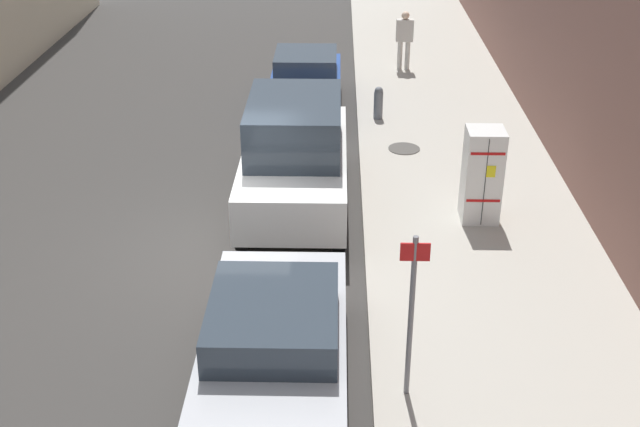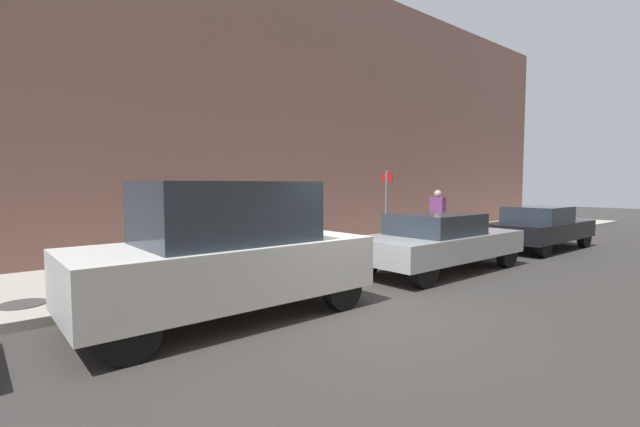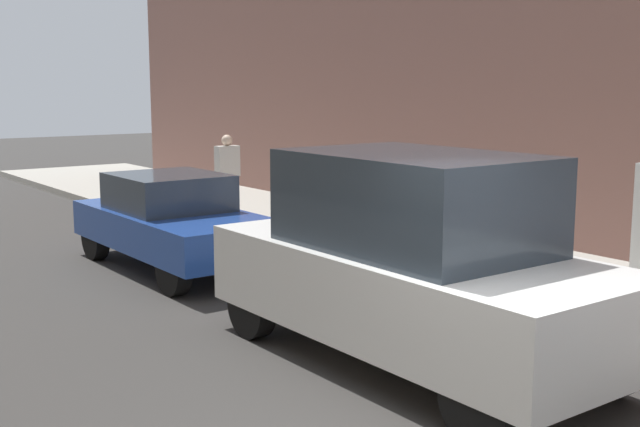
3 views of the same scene
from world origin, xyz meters
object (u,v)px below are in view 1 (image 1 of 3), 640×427
at_px(parked_sedan_silver, 273,352).
at_px(fire_hydrant, 378,102).
at_px(pedestrian_standing_near, 405,36).
at_px(discarded_refrigerator, 482,175).
at_px(parked_hatchback_blue, 306,82).
at_px(parked_van_white, 295,155).
at_px(street_sign_post, 411,309).

bearing_deg(parked_sedan_silver, fire_hydrant, -100.08).
bearing_deg(parked_sedan_silver, pedestrian_standing_near, -100.80).
height_order(discarded_refrigerator, parked_hatchback_blue, discarded_refrigerator).
height_order(fire_hydrant, parked_van_white, parked_van_white).
relative_size(street_sign_post, pedestrian_standing_near, 1.41).
bearing_deg(discarded_refrigerator, fire_hydrant, -72.44).
relative_size(fire_hydrant, parked_hatchback_blue, 0.20).
distance_m(discarded_refrigerator, parked_sedan_silver, 5.98).
relative_size(street_sign_post, parked_van_white, 0.51).
distance_m(pedestrian_standing_near, parked_van_white, 8.76).
bearing_deg(parked_van_white, street_sign_post, 106.90).
height_order(fire_hydrant, parked_sedan_silver, parked_sedan_silver).
bearing_deg(discarded_refrigerator, pedestrian_standing_near, -85.28).
height_order(fire_hydrant, parked_hatchback_blue, parked_hatchback_blue).
bearing_deg(parked_van_white, discarded_refrigerator, 167.19).
bearing_deg(parked_sedan_silver, street_sign_post, 178.41).
bearing_deg(fire_hydrant, parked_van_white, 67.84).
relative_size(pedestrian_standing_near, parked_sedan_silver, 0.36).
relative_size(discarded_refrigerator, fire_hydrant, 2.21).
relative_size(pedestrian_standing_near, parked_hatchback_blue, 0.41).
xyz_separation_m(fire_hydrant, parked_van_white, (1.79, 4.40, 0.50)).
relative_size(fire_hydrant, pedestrian_standing_near, 0.48).
relative_size(discarded_refrigerator, pedestrian_standing_near, 1.06).
bearing_deg(parked_sedan_silver, parked_van_white, -90.00).
bearing_deg(parked_hatchback_blue, street_sign_post, 98.92).
xyz_separation_m(pedestrian_standing_near, parked_sedan_silver, (2.67, 14.01, -0.37)).
xyz_separation_m(parked_van_white, parked_sedan_silver, (0.00, 5.67, -0.33)).
height_order(discarded_refrigerator, street_sign_post, street_sign_post).
height_order(street_sign_post, fire_hydrant, street_sign_post).
xyz_separation_m(street_sign_post, parked_hatchback_blue, (1.74, -11.07, -0.73)).
xyz_separation_m(pedestrian_standing_near, parked_hatchback_blue, (2.67, 2.99, -0.37)).
distance_m(street_sign_post, parked_hatchback_blue, 11.23).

